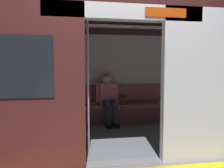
% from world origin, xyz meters
% --- Properties ---
extents(ground_plane, '(60.00, 60.00, 0.00)m').
position_xyz_m(ground_plane, '(0.00, 0.00, 0.00)').
color(ground_plane, gray).
extents(train_car, '(6.40, 2.67, 2.25)m').
position_xyz_m(train_car, '(0.08, -1.18, 1.49)').
color(train_car, silver).
rests_on(train_car, ground_plane).
extents(bench_seat, '(2.80, 0.44, 0.45)m').
position_xyz_m(bench_seat, '(0.00, -2.16, 0.35)').
color(bench_seat, '#935156').
rests_on(bench_seat, ground_plane).
extents(person_seated, '(0.55, 0.71, 1.18)m').
position_xyz_m(person_seated, '(-0.06, -2.11, 0.67)').
color(person_seated, pink).
rests_on(person_seated, ground_plane).
extents(handbag, '(0.26, 0.15, 0.17)m').
position_xyz_m(handbag, '(-0.41, -2.24, 0.54)').
color(handbag, brown).
rests_on(handbag, bench_seat).
extents(book, '(0.22, 0.26, 0.03)m').
position_xyz_m(book, '(0.27, -2.24, 0.47)').
color(book, gold).
rests_on(book, bench_seat).
extents(grab_pole_door, '(0.04, 0.04, 2.11)m').
position_xyz_m(grab_pole_door, '(0.47, -0.54, 1.05)').
color(grab_pole_door, silver).
rests_on(grab_pole_door, ground_plane).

